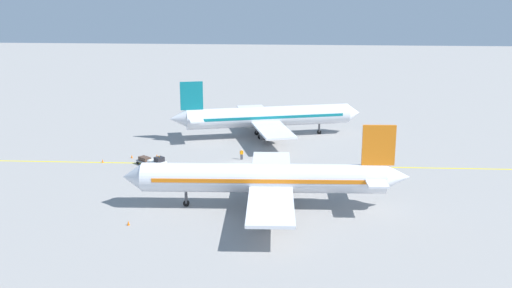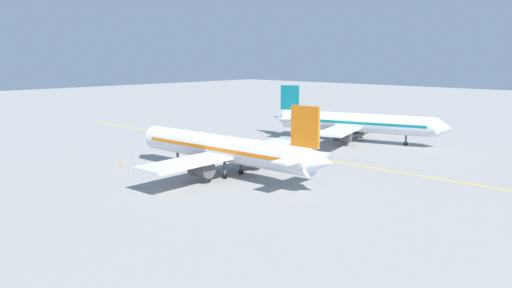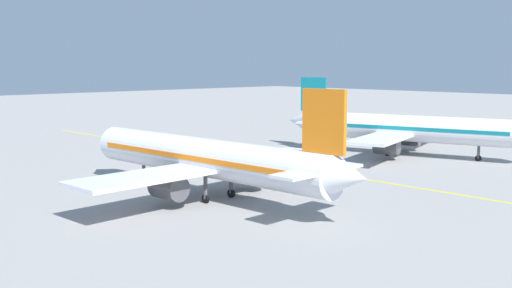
{
  "view_description": "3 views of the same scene",
  "coord_description": "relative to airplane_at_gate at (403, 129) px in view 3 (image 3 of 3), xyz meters",
  "views": [
    {
      "loc": [
        88.18,
        8.88,
        26.6
      ],
      "look_at": [
        4.29,
        2.59,
        4.51
      ],
      "focal_mm": 42.0,
      "sensor_mm": 36.0,
      "label": 1
    },
    {
      "loc": [
        64.62,
        54.83,
        16.4
      ],
      "look_at": [
        5.1,
        -1.24,
        2.02
      ],
      "focal_mm": 35.0,
      "sensor_mm": 36.0,
      "label": 2
    },
    {
      "loc": [
        52.82,
        47.95,
        12.42
      ],
      "look_at": [
        1.46,
        -5.78,
        2.56
      ],
      "focal_mm": 42.0,
      "sensor_mm": 36.0,
      "label": 3
    }
  ],
  "objects": [
    {
      "name": "baggage_cart_trailing",
      "position": [
        19.23,
        -17.78,
        -2.95
      ],
      "size": [
        2.73,
        2.9,
        1.24
      ],
      "color": "gray",
      "rests_on": "ground"
    },
    {
      "name": "baggage_tug_white",
      "position": [
        21.33,
        -15.24,
        -2.81
      ],
      "size": [
        3.07,
        3.27,
        2.11
      ],
      "color": "white",
      "rests_on": "ground"
    },
    {
      "name": "airplane_at_gate",
      "position": [
        0.0,
        0.0,
        0.0
      ],
      "size": [
        28.36,
        34.95,
        10.6
      ],
      "color": "silver",
      "rests_on": "ground"
    },
    {
      "name": "traffic_cone_far_edge",
      "position": [
        18.59,
        -24.66,
        -3.43
      ],
      "size": [
        0.32,
        0.32,
        0.55
      ],
      "primitive_type": "cone",
      "color": "orange",
      "rests_on": "ground"
    },
    {
      "name": "ground_crew_worker",
      "position": [
        15.24,
        -3.11,
        -2.8
      ],
      "size": [
        0.28,
        0.57,
        1.68
      ],
      "color": "#23232D",
      "rests_on": "ground"
    },
    {
      "name": "traffic_cone_near_nose",
      "position": [
        15.79,
        -20.79,
        -3.43
      ],
      "size": [
        0.32,
        0.32,
        0.55
      ],
      "primitive_type": "cone",
      "color": "orange",
      "rests_on": "ground"
    },
    {
      "name": "traffic_cone_mid_apron",
      "position": [
        43.33,
        -13.47,
        -3.43
      ],
      "size": [
        0.32,
        0.32,
        0.55
      ],
      "primitive_type": "cone",
      "color": "orange",
      "rests_on": "ground"
    },
    {
      "name": "airplane_adjacent_stand",
      "position": [
        36.24,
        2.07,
        0.0
      ],
      "size": [
        28.21,
        35.51,
        10.6
      ],
      "color": "silver",
      "rests_on": "ground"
    },
    {
      "name": "traffic_cone_by_wingtip",
      "position": [
        15.1,
        -16.86,
        -3.43
      ],
      "size": [
        0.32,
        0.32,
        0.55
      ],
      "primitive_type": "cone",
      "color": "orange",
      "rests_on": "ground"
    },
    {
      "name": "ground_plane",
      "position": [
        18.23,
        -2.84,
        -3.71
      ],
      "size": [
        400.0,
        400.0,
        0.0
      ],
      "primitive_type": "plane",
      "color": "gray"
    },
    {
      "name": "apron_yellow_centreline",
      "position": [
        18.23,
        -2.84,
        -3.71
      ],
      "size": [
        2.41,
        119.99,
        0.01
      ],
      "primitive_type": "cube",
      "rotation": [
        0.0,
        0.0,
        0.02
      ],
      "color": "yellow",
      "rests_on": "ground"
    }
  ]
}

